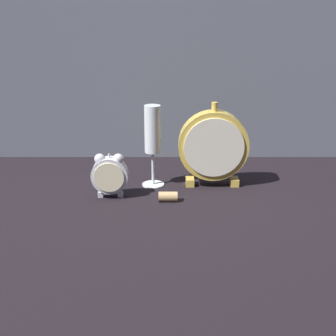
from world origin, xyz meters
TOP-DOWN VIEW (x-y plane):
  - ground_plane at (0.00, 0.00)m, footprint 4.00×4.00m
  - fabric_backdrop_drape at (0.00, 0.33)m, footprint 1.58×0.01m
  - alarm_clock_twin_bell at (-0.13, 0.02)m, footprint 0.08×0.03m
  - mantel_clock_silver at (0.11, 0.10)m, footprint 0.17×0.04m
  - champagne_flute at (-0.04, 0.10)m, footprint 0.05×0.05m
  - wine_cork at (0.00, -0.00)m, footprint 0.04×0.02m

SIDE VIEW (x-z plane):
  - ground_plane at x=0.00m, z-range 0.00..0.00m
  - wine_cork at x=0.00m, z-range 0.00..0.02m
  - alarm_clock_twin_bell at x=-0.13m, z-range 0.01..0.11m
  - mantel_clock_silver at x=0.11m, z-range 0.00..0.20m
  - champagne_flute at x=-0.04m, z-range 0.03..0.22m
  - fabric_backdrop_drape at x=0.00m, z-range 0.00..0.76m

